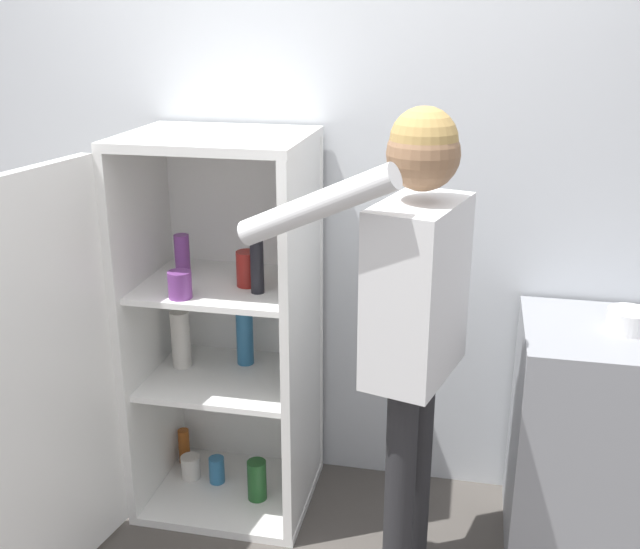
% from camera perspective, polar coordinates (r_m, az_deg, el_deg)
% --- Properties ---
extents(wall_back, '(7.00, 0.06, 2.55)m').
position_cam_1_polar(wall_back, '(3.12, 0.06, 6.10)').
color(wall_back, silver).
rests_on(wall_back, ground_plane).
extents(refrigerator, '(0.86, 1.26, 1.57)m').
position_cam_1_polar(refrigerator, '(3.00, -9.79, -4.83)').
color(refrigerator, white).
rests_on(refrigerator, ground_plane).
extents(person, '(0.74, 0.54, 1.72)m').
position_cam_1_polar(person, '(2.47, 7.18, -1.67)').
color(person, '#262628').
rests_on(person, ground_plane).
extents(counter, '(0.71, 0.58, 0.91)m').
position_cam_1_polar(counter, '(3.09, 21.25, -11.81)').
color(counter, gray).
rests_on(counter, ground_plane).
extents(bowl, '(0.15, 0.15, 0.08)m').
position_cam_1_polar(bowl, '(2.89, 22.50, -3.26)').
color(bowl, white).
rests_on(bowl, counter).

